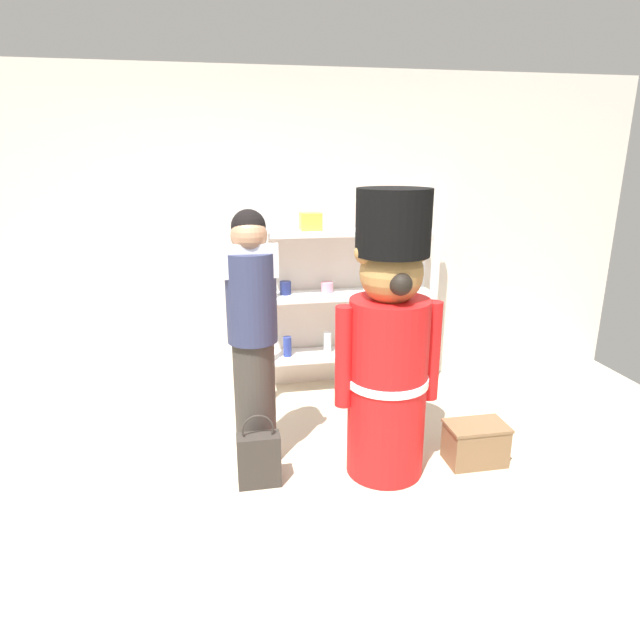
{
  "coord_description": "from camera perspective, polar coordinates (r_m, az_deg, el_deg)",
  "views": [
    {
      "loc": [
        -0.42,
        -2.29,
        1.95
      ],
      "look_at": [
        0.17,
        0.77,
        1.0
      ],
      "focal_mm": 30.42,
      "sensor_mm": 36.0,
      "label": 1
    }
  ],
  "objects": [
    {
      "name": "shopping_bag",
      "position": [
        3.43,
        -6.44,
        -14.32
      ],
      "size": [
        0.26,
        0.12,
        0.47
      ],
      "color": "#332D28",
      "rests_on": "ground_plane"
    },
    {
      "name": "teddy_bear_guard",
      "position": [
        3.29,
        7.24,
        -2.73
      ],
      "size": [
        0.66,
        0.5,
        1.78
      ],
      "color": "red",
      "rests_on": "ground_plane"
    },
    {
      "name": "display_crate",
      "position": [
        3.79,
        16.03,
        -12.34
      ],
      "size": [
        0.39,
        0.25,
        0.27
      ],
      "color": "brown",
      "rests_on": "ground_plane"
    },
    {
      "name": "back_wall",
      "position": [
        4.55,
        -5.49,
        8.68
      ],
      "size": [
        6.4,
        0.12,
        2.6
      ],
      "primitive_type": "cube",
      "color": "silver",
      "rests_on": "ground_plane"
    },
    {
      "name": "person_shopper",
      "position": [
        3.36,
        -7.08,
        -1.78
      ],
      "size": [
        0.32,
        0.31,
        1.65
      ],
      "color": "#38332D",
      "rests_on": "ground_plane"
    },
    {
      "name": "merchandise_shelf",
      "position": [
        4.53,
        2.97,
        3.25
      ],
      "size": [
        1.44,
        0.35,
        1.74
      ],
      "color": "white",
      "rests_on": "ground_plane"
    },
    {
      "name": "ground_plane",
      "position": [
        3.04,
        -0.41,
        -23.02
      ],
      "size": [
        6.4,
        6.4,
        0.0
      ],
      "primitive_type": "plane",
      "color": "beige"
    }
  ]
}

